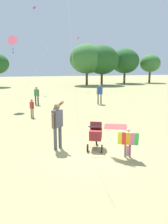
% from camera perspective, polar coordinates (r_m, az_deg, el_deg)
% --- Properties ---
extents(ground_plane, '(120.00, 120.00, 0.00)m').
position_cam_1_polar(ground_plane, '(8.48, 2.83, -10.11)').
color(ground_plane, '#938E5B').
extents(treeline_distant, '(43.54, 7.02, 6.59)m').
position_cam_1_polar(treeline_distant, '(36.73, -12.49, 12.25)').
color(treeline_distant, brown).
rests_on(treeline_distant, ground).
extents(child_with_butterfly_kite, '(0.69, 0.49, 1.02)m').
position_cam_1_polar(child_with_butterfly_kite, '(8.09, 10.61, -6.72)').
color(child_with_butterfly_kite, '#7F705B').
rests_on(child_with_butterfly_kite, ground).
extents(person_adult_flyer, '(0.51, 0.69, 1.80)m').
position_cam_1_polar(person_adult_flyer, '(8.73, -6.51, -2.39)').
color(person_adult_flyer, '#4C4C51').
rests_on(person_adult_flyer, ground).
extents(stroller, '(0.78, 1.11, 1.03)m').
position_cam_1_polar(stroller, '(8.85, 2.87, -5.02)').
color(stroller, black).
rests_on(stroller, ground).
extents(kite_orange_delta, '(2.81, 3.98, 5.14)m').
position_cam_1_polar(kite_orange_delta, '(18.07, -16.93, 16.18)').
color(kite_orange_delta, pink).
rests_on(kite_orange_delta, ground).
extents(person_red_shirt, '(0.39, 0.33, 1.43)m').
position_cam_1_polar(person_red_shirt, '(18.92, -11.41, 4.25)').
color(person_red_shirt, '#232328').
rests_on(person_red_shirt, ground).
extents(person_sitting_far, '(0.25, 0.31, 1.10)m').
position_cam_1_polar(person_sitting_far, '(14.39, -12.52, 1.24)').
color(person_sitting_far, '#7F705B').
rests_on(person_sitting_far, ground).
extents(person_couple_left, '(0.52, 0.25, 1.63)m').
position_cam_1_polar(person_couple_left, '(18.93, 3.81, 4.81)').
color(person_couple_left, '#7F705B').
rests_on(person_couple_left, ground).
extents(picnic_blanket, '(1.45, 1.38, 0.02)m').
position_cam_1_polar(picnic_blanket, '(12.17, 7.68, -3.49)').
color(picnic_blanket, '#CC3D3D').
rests_on(picnic_blanket, ground).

